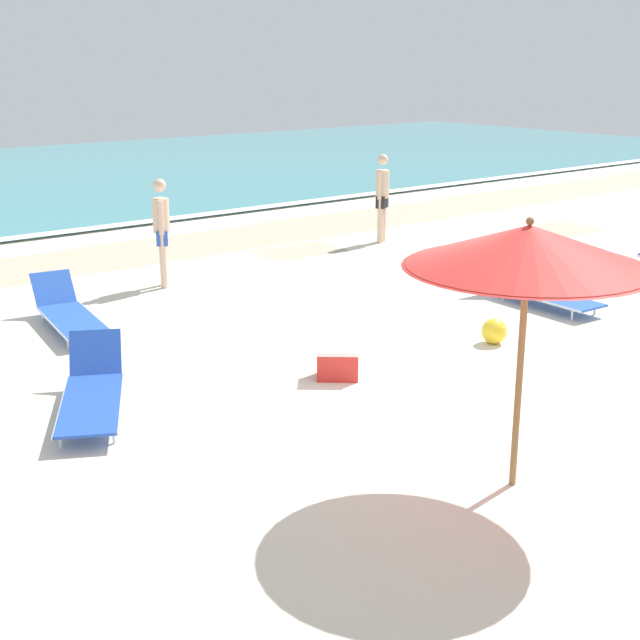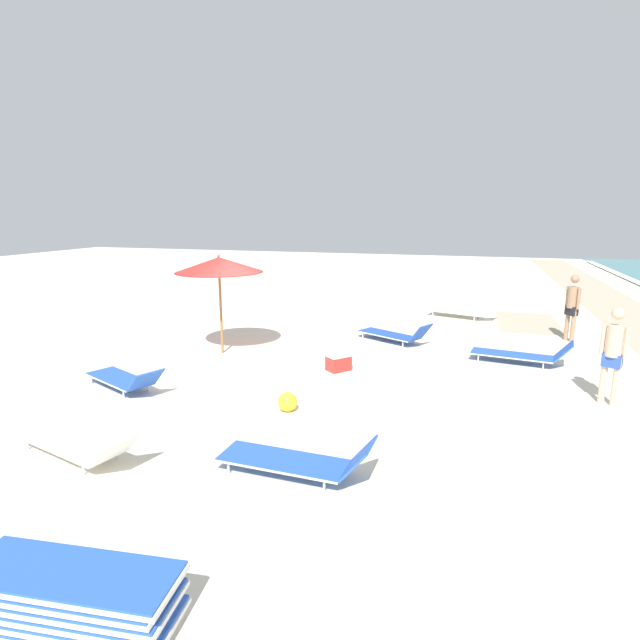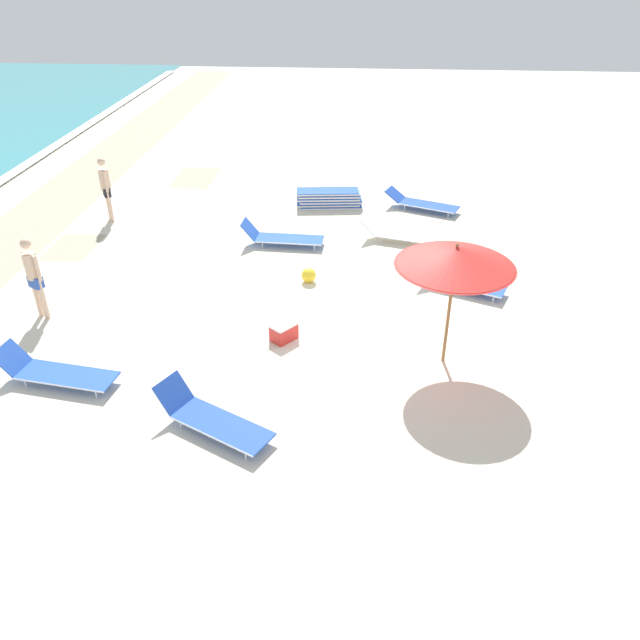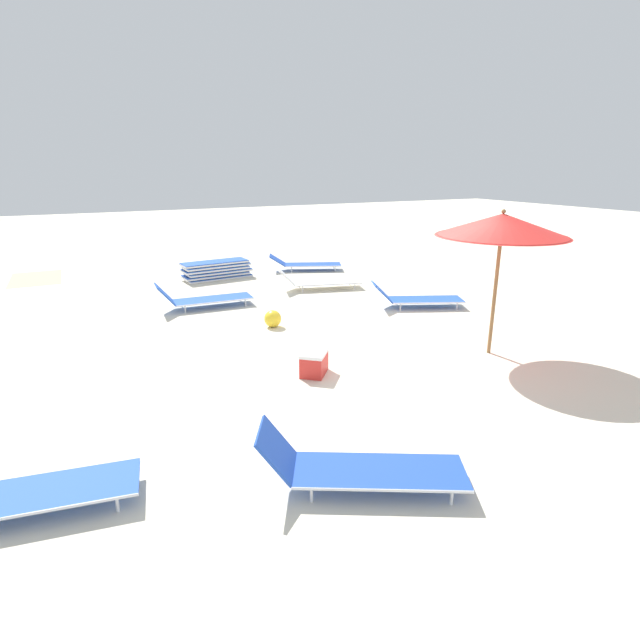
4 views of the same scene
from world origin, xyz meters
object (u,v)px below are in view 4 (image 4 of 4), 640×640
Objects in this scene: sun_lounger_mid_beach_pair_b at (357,467)px; cooler_box at (314,362)px; sun_lounger_mid_beach_solo at (416,298)px; sun_lounger_under_umbrella at (318,281)px; sun_lounger_mid_beach_pair_a at (10,493)px; sun_lounger_near_water_right at (305,264)px; beach_umbrella at (502,226)px; lounger_stack at (217,270)px; sun_lounger_beside_umbrella at (203,298)px; beach_ball at (273,319)px.

sun_lounger_mid_beach_pair_b reaches higher than cooler_box.
sun_lounger_mid_beach_pair_b is (-5.06, 4.48, 0.00)m from sun_lounger_mid_beach_solo.
cooler_box is (-4.86, 2.45, -0.03)m from sun_lounger_under_umbrella.
sun_lounger_near_water_right is at bearing -29.67° from sun_lounger_mid_beach_pair_a.
sun_lounger_under_umbrella is at bearing -35.28° from sun_lounger_mid_beach_pair_a.
sun_lounger_near_water_right is at bearing 29.48° from sun_lounger_mid_beach_solo.
cooler_box is at bearing 11.11° from sun_lounger_mid_beach_pair_b.
beach_umbrella is 1.09× the size of sun_lounger_near_water_right.
lounger_stack is at bearing 111.38° from sun_lounger_near_water_right.
beach_umbrella reaches higher than sun_lounger_beside_umbrella.
sun_lounger_mid_beach_solo is 8.52m from sun_lounger_mid_beach_pair_a.
sun_lounger_under_umbrella is 2.40m from sun_lounger_near_water_right.
beach_ball is at bearing 171.90° from lounger_stack.
cooler_box is (-4.42, -0.62, -0.03)m from sun_lounger_beside_umbrella.
sun_lounger_mid_beach_pair_b is (-7.12, 0.21, 0.00)m from sun_lounger_beside_umbrella.
sun_lounger_beside_umbrella is 4.47m from cooler_box.
beach_ball is (4.11, -4.12, -0.05)m from sun_lounger_mid_beach_pair_a.
sun_lounger_beside_umbrella is at bearing 148.75° from sun_lounger_near_water_right.
cooler_box is at bearing -169.30° from sun_lounger_beside_umbrella.
sun_lounger_mid_beach_solo is 3.42× the size of cooler_box.
sun_lounger_mid_beach_pair_a is 1.05× the size of sun_lounger_mid_beach_pair_b.
sun_lounger_near_water_right is at bearing 6.19° from sun_lounger_mid_beach_pair_b.
sun_lounger_under_umbrella is at bearing 4.67° from sun_lounger_mid_beach_pair_b.
lounger_stack reaches higher than sun_lounger_near_water_right.
sun_lounger_mid_beach_pair_b is 5.26m from beach_ball.
beach_umbrella reaches higher than sun_lounger_near_water_right.
sun_lounger_mid_beach_pair_a is at bearing 99.59° from beach_umbrella.
sun_lounger_near_water_right is at bearing -51.18° from sun_lounger_beside_umbrella.
sun_lounger_near_water_right is at bearing -163.80° from cooler_box.
sun_lounger_under_umbrella is at bearing -42.01° from beach_ball.
sun_lounger_mid_beach_solo is 4.35m from cooler_box.
sun_lounger_mid_beach_pair_a is at bearing 164.32° from sun_lounger_near_water_right.
sun_lounger_mid_beach_pair_a is 3.20m from sun_lounger_mid_beach_pair_b.
sun_lounger_mid_beach_pair_b is (-7.56, 3.27, 0.01)m from sun_lounger_under_umbrella.
sun_lounger_mid_beach_pair_b reaches higher than sun_lounger_mid_beach_solo.
sun_lounger_beside_umbrella reaches higher than lounger_stack.
sun_lounger_beside_umbrella is 0.96× the size of sun_lounger_mid_beach_pair_a.
sun_lounger_under_umbrella reaches higher than sun_lounger_near_water_right.
lounger_stack is 4.78m from beach_ball.
lounger_stack is 0.95× the size of sun_lounger_mid_beach_solo.
beach_umbrella is 4.51m from beach_ball.
sun_lounger_mid_beach_pair_b is 6.15× the size of beach_ball.
beach_umbrella is 1.21× the size of lounger_stack.
sun_lounger_mid_beach_pair_b reaches higher than sun_lounger_near_water_right.
sun_lounger_under_umbrella is 3.10m from sun_lounger_beside_umbrella.
sun_lounger_under_umbrella is 2.78m from sun_lounger_mid_beach_solo.
beach_umbrella is 3.66m from cooler_box.
sun_lounger_under_umbrella is at bearing -79.14° from sun_lounger_beside_umbrella.
beach_ball is at bearing 111.85° from sun_lounger_mid_beach_solo.
beach_umbrella reaches higher than sun_lounger_mid_beach_pair_a.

